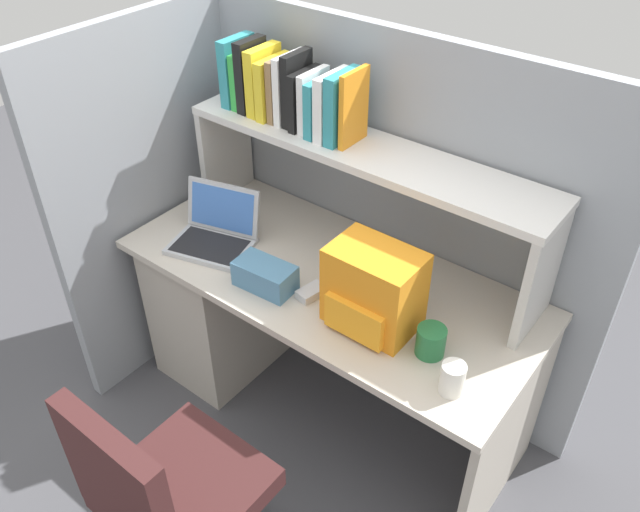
# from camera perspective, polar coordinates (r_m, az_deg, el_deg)

# --- Properties ---
(ground_plane) EXTENTS (8.00, 8.00, 0.00)m
(ground_plane) POSITION_cam_1_polar(r_m,az_deg,el_deg) (2.92, 0.62, -12.87)
(ground_plane) COLOR #4C4C51
(desk) EXTENTS (1.60, 0.70, 0.73)m
(desk) POSITION_cam_1_polar(r_m,az_deg,el_deg) (2.81, -5.66, -3.78)
(desk) COLOR beige
(desk) RESTS_ON ground_plane
(cubicle_partition_rear) EXTENTS (1.84, 0.05, 1.55)m
(cubicle_partition_rear) POSITION_cam_1_polar(r_m,az_deg,el_deg) (2.64, 5.75, 3.19)
(cubicle_partition_rear) COLOR gray
(cubicle_partition_rear) RESTS_ON ground_plane
(cubicle_partition_left) EXTENTS (0.05, 1.06, 1.55)m
(cubicle_partition_left) POSITION_cam_1_polar(r_m,az_deg,el_deg) (2.85, -13.67, 5.16)
(cubicle_partition_left) COLOR gray
(cubicle_partition_left) RESTS_ON ground_plane
(overhead_hutch) EXTENTS (1.44, 0.28, 0.45)m
(overhead_hutch) POSITION_cam_1_polar(r_m,az_deg,el_deg) (2.34, 3.78, 7.46)
(overhead_hutch) COLOR beige
(overhead_hutch) RESTS_ON desk
(reference_books_on_shelf) EXTENTS (0.58, 0.18, 0.27)m
(reference_books_on_shelf) POSITION_cam_1_polar(r_m,az_deg,el_deg) (2.43, -2.71, 14.38)
(reference_books_on_shelf) COLOR teal
(reference_books_on_shelf) RESTS_ON overhead_hutch
(laptop) EXTENTS (0.37, 0.33, 0.22)m
(laptop) POSITION_cam_1_polar(r_m,az_deg,el_deg) (2.58, -9.20, 2.09)
(laptop) COLOR #B7BABF
(laptop) RESTS_ON desk
(backpack) EXTENTS (0.30, 0.22, 0.29)m
(backpack) POSITION_cam_1_polar(r_m,az_deg,el_deg) (2.13, 4.69, -3.01)
(backpack) COLOR orange
(backpack) RESTS_ON desk
(computer_mouse) EXTENTS (0.08, 0.11, 0.03)m
(computer_mouse) POSITION_cam_1_polar(r_m,az_deg,el_deg) (2.31, -0.78, -3.22)
(computer_mouse) COLOR silver
(computer_mouse) RESTS_ON desk
(paper_cup) EXTENTS (0.08, 0.08, 0.11)m
(paper_cup) POSITION_cam_1_polar(r_m,az_deg,el_deg) (2.01, 11.58, -10.52)
(paper_cup) COLOR white
(paper_cup) RESTS_ON desk
(tissue_box) EXTENTS (0.23, 0.14, 0.10)m
(tissue_box) POSITION_cam_1_polar(r_m,az_deg,el_deg) (2.33, -4.86, -1.74)
(tissue_box) COLOR teal
(tissue_box) RESTS_ON desk
(snack_canister) EXTENTS (0.10, 0.10, 0.10)m
(snack_canister) POSITION_cam_1_polar(r_m,az_deg,el_deg) (2.11, 9.73, -7.41)
(snack_canister) COLOR #26723F
(snack_canister) RESTS_ON desk
(office_chair) EXTENTS (0.52, 0.52, 0.93)m
(office_chair) POSITION_cam_1_polar(r_m,az_deg,el_deg) (2.21, -12.64, -21.03)
(office_chair) COLOR black
(office_chair) RESTS_ON ground_plane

